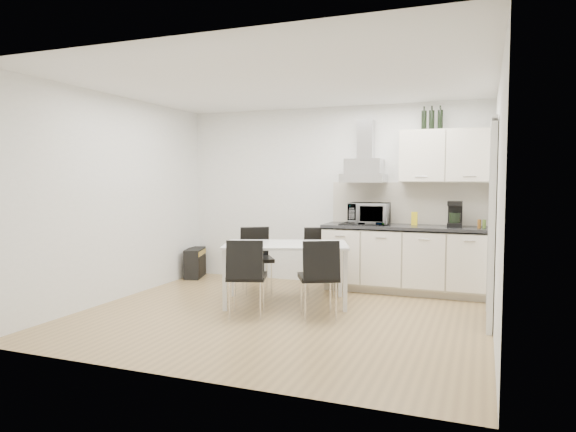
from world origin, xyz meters
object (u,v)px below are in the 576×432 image
object	(u,v)px
kitchenette	(409,232)
chair_near_right	(318,278)
dining_table	(286,249)
floor_speaker	(256,268)
chair_far_left	(257,260)
chair_far_right	(320,261)
guitar_amp	(195,263)
chair_near_left	(247,277)

from	to	relation	value
kitchenette	chair_near_right	bearing A→B (deg)	-114.82
dining_table	floor_speaker	world-z (taller)	dining_table
kitchenette	floor_speaker	bearing A→B (deg)	176.00
chair_far_left	chair_near_right	bearing A→B (deg)	107.91
chair_far_left	chair_far_right	world-z (taller)	same
chair_far_right	kitchenette	bearing A→B (deg)	-179.80
kitchenette	guitar_amp	distance (m)	3.36
dining_table	floor_speaker	xyz separation A→B (m)	(-1.03, 1.36, -0.51)
chair_near_right	kitchenette	bearing A→B (deg)	38.34
dining_table	chair_near_right	size ratio (longest dim) A/B	1.94
kitchenette	chair_near_left	size ratio (longest dim) A/B	2.86
kitchenette	chair_near_right	size ratio (longest dim) A/B	2.86
dining_table	floor_speaker	distance (m)	1.78
chair_near_right	floor_speaker	size ratio (longest dim) A/B	2.70
chair_far_right	dining_table	bearing A→B (deg)	50.71
kitchenette	floor_speaker	world-z (taller)	kitchenette
guitar_amp	chair_near_left	bearing A→B (deg)	-63.18
chair_far_left	guitar_amp	xyz separation A→B (m)	(-1.36, 0.63, -0.21)
chair_far_left	chair_far_right	bearing A→B (deg)	162.88
chair_far_right	chair_near_left	xyz separation A→B (m)	(-0.41, -1.42, 0.00)
chair_far_left	guitar_amp	size ratio (longest dim) A/B	1.49
kitchenette	guitar_amp	xyz separation A→B (m)	(-3.30, -0.08, -0.60)
kitchenette	chair_near_right	distance (m)	1.86
kitchenette	guitar_amp	world-z (taller)	kitchenette
floor_speaker	guitar_amp	bearing A→B (deg)	-155.73
kitchenette	chair_far_left	size ratio (longest dim) A/B	2.86
chair_far_left	chair_near_left	world-z (taller)	same
chair_far_left	chair_near_right	xyz separation A→B (m)	(1.18, -0.93, 0.00)
chair_near_left	floor_speaker	distance (m)	2.24
dining_table	chair_far_left	world-z (taller)	chair_far_left
chair_far_left	chair_near_left	xyz separation A→B (m)	(0.41, -1.18, 0.00)
kitchenette	chair_near_left	bearing A→B (deg)	-128.89
chair_far_left	floor_speaker	world-z (taller)	chair_far_left
guitar_amp	chair_far_right	bearing A→B (deg)	-27.75
chair_near_left	guitar_amp	distance (m)	2.54
dining_table	chair_near_right	world-z (taller)	chair_near_right
dining_table	chair_far_left	size ratio (longest dim) A/B	1.94
kitchenette	dining_table	bearing A→B (deg)	-138.21
chair_far_left	guitar_amp	distance (m)	1.52
chair_near_right	guitar_amp	size ratio (longest dim) A/B	1.49
dining_table	chair_far_right	xyz separation A→B (m)	(0.21, 0.72, -0.24)
chair_far_left	chair_near_right	distance (m)	1.50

